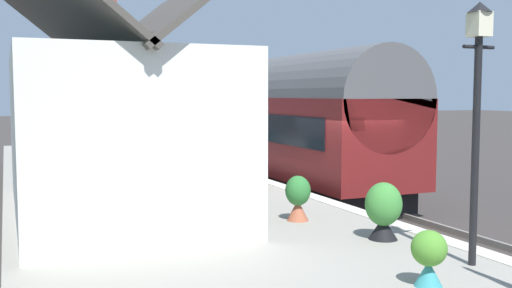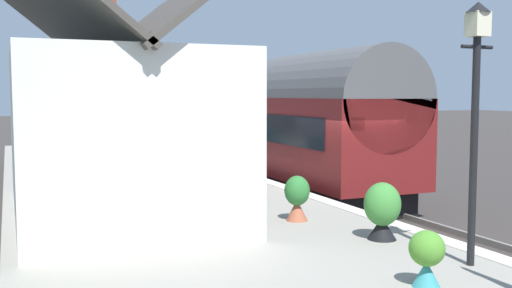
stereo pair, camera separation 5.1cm
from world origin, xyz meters
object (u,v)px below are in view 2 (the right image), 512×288
train (295,123)px  lamp_post_platform (476,82)px  planter_bench_left (297,198)px  station_building (113,127)px  bench_mid_platform (130,144)px  bench_near_building (172,156)px  planter_corner_building (427,256)px  planter_edge_near (382,210)px

train → lamp_post_platform: train is taller
train → planter_bench_left: (-7.21, 3.54, -0.98)m
station_building → bench_mid_platform: (10.19, -2.26, -1.17)m
bench_near_building → planter_bench_left: bearing=-177.4°
planter_corner_building → planter_bench_left: bearing=-3.6°
train → station_building: bearing=128.3°
planter_edge_near → bench_mid_platform: bearing=5.2°
planter_bench_left → planter_edge_near: size_ratio=0.90×
station_building → bench_near_building: bearing=-25.3°
train → lamp_post_platform: (-10.63, 2.66, 1.04)m
bench_near_building → planter_bench_left: 7.58m
bench_near_building → planter_corner_building: size_ratio=2.03×
lamp_post_platform → planter_corner_building: bearing=113.5°
train → bench_near_building: train is taller
station_building → planter_corner_building: station_building is taller
station_building → bench_mid_platform: size_ratio=5.04×
bench_near_building → planter_edge_near: planter_edge_near is taller
bench_mid_platform → bench_near_building: (-4.72, -0.32, 0.00)m
station_building → lamp_post_platform: bearing=-145.5°
station_building → planter_edge_near: bearing=-137.6°
planter_corner_building → planter_edge_near: (2.14, -0.86, 0.10)m
planter_corner_building → lamp_post_platform: size_ratio=0.20×
train → station_building: 8.24m
planter_edge_near → lamp_post_platform: size_ratio=0.26×
planter_bench_left → planter_edge_near: bearing=-161.0°
bench_near_building → planter_edge_near: (-9.34, -0.95, -0.01)m
train → bench_mid_platform: (5.09, 4.20, -0.93)m
planter_bench_left → lamp_post_platform: (-3.42, -0.88, 2.02)m
bench_mid_platform → lamp_post_platform: lamp_post_platform is taller
bench_near_building → planter_corner_building: bearing=-179.5°
station_building → planter_corner_building: bearing=-156.0°
train → station_building: size_ratio=1.45×
bench_near_building → planter_corner_building: bench_near_building is taller
bench_near_building → planter_corner_building: (-11.49, -0.09, -0.11)m
station_building → train: bearing=-51.7°
bench_mid_platform → station_building: bearing=167.5°
planter_corner_building → lamp_post_platform: bearing=-66.5°
bench_mid_platform → lamp_post_platform: 15.91m
lamp_post_platform → bench_near_building: bearing=6.3°
planter_corner_building → lamp_post_platform: lamp_post_platform is taller
bench_near_building → lamp_post_platform: bearing=-173.7°
planter_bench_left → bench_near_building: bearing=2.6°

